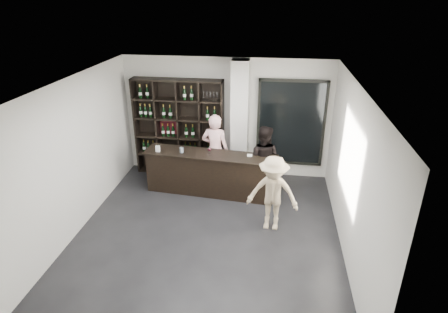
# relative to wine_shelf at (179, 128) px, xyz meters

# --- Properties ---
(floor) EXTENTS (5.00, 5.50, 0.01)m
(floor) POSITION_rel_wine_shelf_xyz_m (1.15, -2.57, -1.20)
(floor) COLOR black
(floor) RESTS_ON ground
(wine_shelf) EXTENTS (2.20, 0.35, 2.40)m
(wine_shelf) POSITION_rel_wine_shelf_xyz_m (0.00, 0.00, 0.00)
(wine_shelf) COLOR black
(wine_shelf) RESTS_ON floor
(structural_column) EXTENTS (0.40, 0.40, 2.90)m
(structural_column) POSITION_rel_wine_shelf_xyz_m (1.50, -0.10, 0.25)
(structural_column) COLOR silver
(structural_column) RESTS_ON floor
(glass_panel) EXTENTS (1.60, 0.08, 2.10)m
(glass_panel) POSITION_rel_wine_shelf_xyz_m (2.70, 0.12, 0.20)
(glass_panel) COLOR black
(glass_panel) RESTS_ON floor
(tasting_counter) EXTENTS (2.98, 0.62, 0.98)m
(tasting_counter) POSITION_rel_wine_shelf_xyz_m (0.94, -0.96, -0.71)
(tasting_counter) COLOR black
(tasting_counter) RESTS_ON floor
(taster_pink) EXTENTS (0.68, 0.49, 1.74)m
(taster_pink) POSITION_rel_wine_shelf_xyz_m (0.98, -0.50, -0.33)
(taster_pink) COLOR #FFBFBF
(taster_pink) RESTS_ON floor
(taster_black) EXTENTS (0.89, 0.76, 1.60)m
(taster_black) POSITION_rel_wine_shelf_xyz_m (2.10, -0.72, -0.40)
(taster_black) COLOR black
(taster_black) RESTS_ON floor
(customer) EXTENTS (1.04, 0.67, 1.52)m
(customer) POSITION_rel_wine_shelf_xyz_m (2.35, -2.17, -0.44)
(customer) COLOR tan
(customer) RESTS_ON floor
(wine_glass) EXTENTS (0.08, 0.08, 0.19)m
(wine_glass) POSITION_rel_wine_shelf_xyz_m (0.93, -1.00, -0.13)
(wine_glass) COLOR white
(wine_glass) RESTS_ON tasting_counter
(spit_cup) EXTENTS (0.11, 0.11, 0.12)m
(spit_cup) POSITION_rel_wine_shelf_xyz_m (0.30, -0.98, -0.16)
(spit_cup) COLOR silver
(spit_cup) RESTS_ON tasting_counter
(napkin_stack) EXTENTS (0.12, 0.12, 0.02)m
(napkin_stack) POSITION_rel_wine_shelf_xyz_m (1.81, -0.95, -0.21)
(napkin_stack) COLOR white
(napkin_stack) RESTS_ON tasting_counter
(card_stand) EXTENTS (0.10, 0.05, 0.14)m
(card_stand) POSITION_rel_wine_shelf_xyz_m (-0.25, -1.00, -0.15)
(card_stand) COLOR white
(card_stand) RESTS_ON tasting_counter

